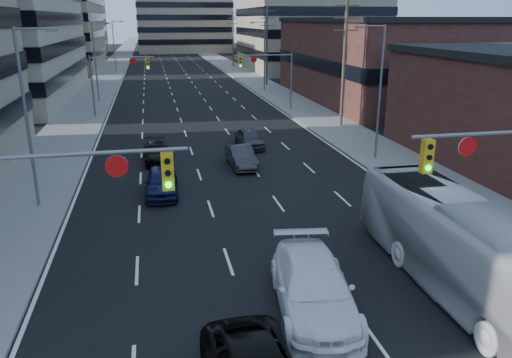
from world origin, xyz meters
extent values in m
cube|color=black|center=(0.00, 130.00, 0.01)|extent=(18.00, 300.00, 0.02)
cube|color=slate|center=(-11.50, 130.00, 0.07)|extent=(5.00, 300.00, 0.15)
cube|color=slate|center=(11.50, 130.00, 0.07)|extent=(5.00, 300.00, 0.15)
cube|color=gray|center=(-24.00, 100.00, 8.00)|extent=(20.00, 30.00, 16.00)
cube|color=#472119|center=(24.00, 50.00, 4.50)|extent=(20.00, 30.00, 9.00)
cube|color=gray|center=(25.00, 88.00, 7.00)|extent=(22.00, 28.00, 14.00)
cube|color=#ADA089|center=(-28.00, 140.00, 10.00)|extent=(24.00, 24.00, 20.00)
cube|color=gray|center=(32.00, 130.00, 6.00)|extent=(22.00, 22.00, 12.00)
cylinder|color=slate|center=(-6.75, 8.00, 5.80)|extent=(6.50, 0.12, 0.12)
cube|color=gold|center=(-4.10, 8.00, 5.15)|extent=(0.35, 0.28, 1.10)
cylinder|color=black|center=(-4.10, 7.84, 5.50)|extent=(0.18, 0.06, 0.18)
cylinder|color=black|center=(-4.10, 7.84, 5.15)|extent=(0.18, 0.06, 0.18)
cylinder|color=#0CE526|center=(-4.10, 7.84, 4.80)|extent=(0.18, 0.06, 0.18)
cylinder|color=white|center=(-5.50, 7.97, 5.40)|extent=(0.64, 0.06, 0.64)
cylinder|color=slate|center=(6.75, 8.00, 5.80)|extent=(6.50, 0.12, 0.12)
cube|color=gold|center=(4.10, 8.00, 5.15)|extent=(0.35, 0.28, 1.10)
cylinder|color=black|center=(4.10, 7.84, 5.50)|extent=(0.18, 0.06, 0.18)
cylinder|color=black|center=(4.10, 7.84, 5.15)|extent=(0.18, 0.06, 0.18)
cylinder|color=#0CE526|center=(4.10, 7.84, 4.80)|extent=(0.18, 0.06, 0.18)
cylinder|color=white|center=(5.50, 7.97, 5.40)|extent=(0.64, 0.06, 0.64)
cylinder|color=slate|center=(-10.00, 45.00, 3.00)|extent=(0.18, 0.18, 6.00)
cylinder|color=slate|center=(-7.00, 45.00, 5.80)|extent=(6.00, 0.12, 0.12)
cube|color=gold|center=(-4.60, 45.00, 5.15)|extent=(0.35, 0.28, 1.10)
cylinder|color=black|center=(-4.60, 44.84, 5.50)|extent=(0.18, 0.06, 0.18)
cylinder|color=black|center=(-4.60, 44.84, 5.15)|extent=(0.18, 0.06, 0.18)
cylinder|color=#0CE526|center=(-4.60, 44.84, 4.80)|extent=(0.18, 0.06, 0.18)
cylinder|color=white|center=(-6.00, 44.97, 5.40)|extent=(0.64, 0.06, 0.64)
cylinder|color=slate|center=(10.00, 45.00, 3.00)|extent=(0.18, 0.18, 6.00)
cylinder|color=slate|center=(7.00, 45.00, 5.80)|extent=(6.00, 0.12, 0.12)
cube|color=gold|center=(4.60, 45.00, 5.15)|extent=(0.35, 0.28, 1.10)
cylinder|color=black|center=(4.60, 44.84, 5.50)|extent=(0.18, 0.06, 0.18)
cylinder|color=black|center=(4.60, 44.84, 5.15)|extent=(0.18, 0.06, 0.18)
cylinder|color=#0CE526|center=(4.60, 44.84, 4.80)|extent=(0.18, 0.06, 0.18)
cylinder|color=white|center=(6.00, 44.97, 5.40)|extent=(0.64, 0.06, 0.64)
cylinder|color=#4C3D2D|center=(12.20, 36.00, 5.50)|extent=(0.28, 0.28, 11.00)
cube|color=#4C3D2D|center=(12.20, 36.00, 10.40)|extent=(2.20, 0.10, 0.10)
cube|color=#4C3D2D|center=(12.20, 36.00, 9.40)|extent=(2.20, 0.10, 0.10)
cube|color=#4C3D2D|center=(12.20, 36.00, 8.40)|extent=(2.20, 0.10, 0.10)
cylinder|color=#4C3D2D|center=(12.20, 66.00, 5.50)|extent=(0.28, 0.28, 11.00)
cube|color=#4C3D2D|center=(12.20, 66.00, 10.40)|extent=(2.20, 0.10, 0.10)
cube|color=#4C3D2D|center=(12.20, 66.00, 9.40)|extent=(2.20, 0.10, 0.10)
cube|color=#4C3D2D|center=(12.20, 66.00, 8.40)|extent=(2.20, 0.10, 0.10)
cylinder|color=#4C3D2D|center=(12.20, 96.00, 5.50)|extent=(0.28, 0.28, 11.00)
cube|color=#4C3D2D|center=(12.20, 96.00, 10.40)|extent=(2.20, 0.10, 0.10)
cube|color=#4C3D2D|center=(12.20, 96.00, 9.40)|extent=(2.20, 0.10, 0.10)
cube|color=#4C3D2D|center=(12.20, 96.00, 8.40)|extent=(2.20, 0.10, 0.10)
cylinder|color=slate|center=(-10.50, 20.00, 4.50)|extent=(0.16, 0.16, 9.00)
cylinder|color=slate|center=(-9.60, 20.00, 8.90)|extent=(1.80, 0.10, 0.10)
cube|color=slate|center=(-8.80, 20.00, 8.82)|extent=(0.50, 0.22, 0.14)
cylinder|color=slate|center=(-10.50, 55.00, 4.50)|extent=(0.16, 0.16, 9.00)
cylinder|color=slate|center=(-9.60, 55.00, 8.90)|extent=(1.80, 0.10, 0.10)
cube|color=slate|center=(-8.80, 55.00, 8.82)|extent=(0.50, 0.22, 0.14)
cylinder|color=slate|center=(-10.50, 90.00, 4.50)|extent=(0.16, 0.16, 9.00)
cylinder|color=slate|center=(-9.60, 90.00, 8.90)|extent=(1.80, 0.10, 0.10)
cube|color=slate|center=(-8.80, 90.00, 8.82)|extent=(0.50, 0.22, 0.14)
cylinder|color=slate|center=(10.50, 25.00, 4.50)|extent=(0.16, 0.16, 9.00)
cylinder|color=slate|center=(9.60, 25.00, 8.90)|extent=(1.80, 0.10, 0.10)
cube|color=slate|center=(8.80, 25.00, 8.82)|extent=(0.50, 0.22, 0.14)
cylinder|color=slate|center=(10.50, 60.00, 4.50)|extent=(0.16, 0.16, 9.00)
cylinder|color=slate|center=(9.60, 60.00, 8.90)|extent=(1.80, 0.10, 0.10)
cube|color=slate|center=(8.80, 60.00, 8.82)|extent=(0.50, 0.22, 0.14)
imported|color=white|center=(0.43, 7.93, 0.88)|extent=(3.27, 6.32, 1.75)
imported|color=silver|center=(6.00, 7.88, 1.69)|extent=(3.01, 12.18, 3.38)
imported|color=#0E153A|center=(-4.18, 20.74, 0.75)|extent=(1.93, 4.46, 1.50)
imported|color=#2D2D30|center=(1.09, 25.17, 0.69)|extent=(1.62, 4.25, 1.38)
imported|color=black|center=(-4.30, 27.57, 0.64)|extent=(2.02, 4.52, 1.29)
imported|color=#39393C|center=(2.63, 30.24, 0.70)|extent=(1.89, 4.21, 1.41)
camera|label=1|loc=(-4.41, -5.97, 9.35)|focal=35.00mm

